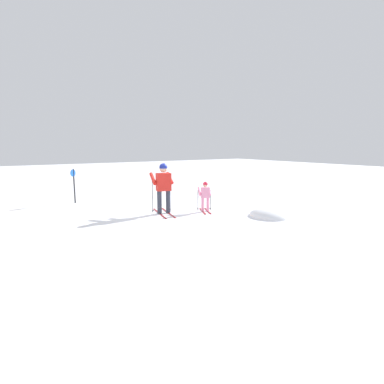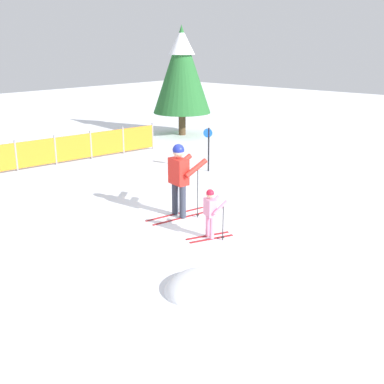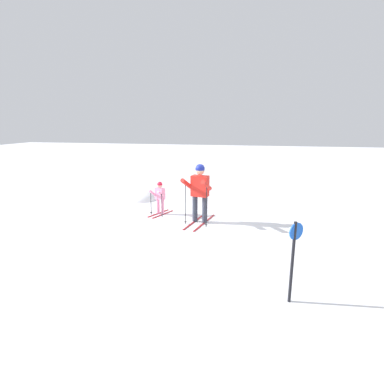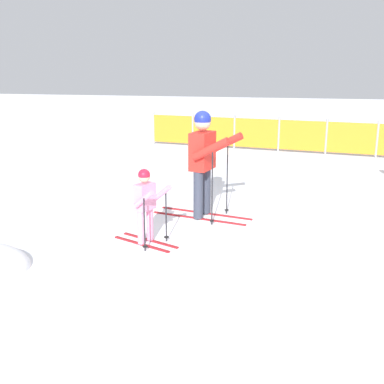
% 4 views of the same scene
% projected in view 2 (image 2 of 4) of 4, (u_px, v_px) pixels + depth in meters
% --- Properties ---
extents(ground_plane, '(60.00, 60.00, 0.00)m').
position_uv_depth(ground_plane, '(192.00, 217.00, 11.19)').
color(ground_plane, white).
extents(skier_adult, '(1.66, 0.82, 1.71)m').
position_uv_depth(skier_adult, '(180.00, 173.00, 10.94)').
color(skier_adult, maroon).
rests_on(skier_adult, ground_plane).
extents(skier_child, '(1.00, 0.63, 1.05)m').
position_uv_depth(skier_child, '(211.00, 210.00, 9.82)').
color(skier_child, maroon).
rests_on(skier_child, ground_plane).
extents(safety_fence, '(7.81, 1.18, 0.99)m').
position_uv_depth(safety_fence, '(55.00, 150.00, 15.80)').
color(safety_fence, gray).
rests_on(safety_fence, ground_plane).
extents(conifer_far, '(2.47, 2.47, 4.58)m').
position_uv_depth(conifer_far, '(182.00, 68.00, 20.25)').
color(conifer_far, '#4C3823').
rests_on(conifer_far, ground_plane).
extents(trail_marker, '(0.19, 0.23, 1.37)m').
position_uv_depth(trail_marker, '(208.00, 144.00, 14.91)').
color(trail_marker, black).
rests_on(trail_marker, ground_plane).
extents(snow_mound, '(1.33, 1.13, 0.53)m').
position_uv_depth(snow_mound, '(201.00, 289.00, 7.93)').
color(snow_mound, white).
rests_on(snow_mound, ground_plane).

